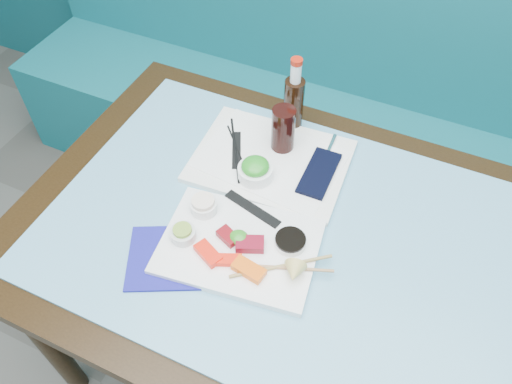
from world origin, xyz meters
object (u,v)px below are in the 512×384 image
at_px(dining_table, 303,259).
at_px(sashimi_plate, 239,247).
at_px(booth_bench, 375,132).
at_px(serving_tray, 271,161).
at_px(cola_bottle_body, 293,105).
at_px(seaweed_bowl, 255,172).
at_px(blue_napkin, 166,257).
at_px(cola_glass, 283,129).

xyz_separation_m(dining_table, sashimi_plate, (-0.13, -0.09, 0.10)).
relative_size(booth_bench, serving_tray, 7.57).
bearing_deg(serving_tray, sashimi_plate, -84.67).
xyz_separation_m(booth_bench, cola_bottle_body, (-0.17, -0.50, 0.46)).
relative_size(sashimi_plate, seaweed_bowl, 3.96).
xyz_separation_m(dining_table, seaweed_bowl, (-0.18, 0.11, 0.12)).
xyz_separation_m(serving_tray, cola_bottle_body, (-0.00, 0.16, 0.07)).
bearing_deg(booth_bench, blue_napkin, -104.67).
height_order(booth_bench, seaweed_bowl, booth_bench).
bearing_deg(dining_table, cola_glass, 123.55).
bearing_deg(seaweed_bowl, serving_tray, 82.41).
bearing_deg(cola_glass, sashimi_plate, -84.35).
bearing_deg(serving_tray, cola_bottle_body, 87.10).
height_order(seaweed_bowl, blue_napkin, seaweed_bowl).
xyz_separation_m(dining_table, cola_bottle_body, (-0.17, 0.34, 0.17)).
xyz_separation_m(booth_bench, dining_table, (0.00, -0.84, 0.29)).
distance_m(seaweed_bowl, cola_bottle_body, 0.24).
height_order(dining_table, serving_tray, serving_tray).
bearing_deg(serving_tray, cola_glass, 76.25).
distance_m(booth_bench, cola_bottle_body, 0.70).
bearing_deg(dining_table, sashimi_plate, -144.09).
bearing_deg(blue_napkin, seaweed_bowl, 73.54).
relative_size(seaweed_bowl, blue_napkin, 0.52).
bearing_deg(booth_bench, seaweed_bowl, -103.93).
bearing_deg(sashimi_plate, serving_tray, 91.25).
bearing_deg(booth_bench, dining_table, -90.00).
distance_m(dining_table, serving_tray, 0.27).
bearing_deg(cola_bottle_body, sashimi_plate, -84.15).
height_order(seaweed_bowl, cola_glass, cola_glass).
bearing_deg(dining_table, serving_tray, 132.36).
relative_size(dining_table, blue_napkin, 8.20).
xyz_separation_m(dining_table, cola_glass, (-0.16, 0.24, 0.17)).
relative_size(booth_bench, seaweed_bowl, 33.62).
height_order(serving_tray, cola_glass, cola_glass).
relative_size(sashimi_plate, cola_glass, 2.78).
distance_m(serving_tray, blue_napkin, 0.38).
relative_size(booth_bench, cola_glass, 23.61).
distance_m(sashimi_plate, seaweed_bowl, 0.21).
relative_size(booth_bench, cola_bottle_body, 19.17).
distance_m(booth_bench, blue_napkin, 1.13).
xyz_separation_m(seaweed_bowl, cola_glass, (0.02, 0.13, 0.05)).
xyz_separation_m(sashimi_plate, cola_bottle_body, (-0.04, 0.43, 0.07)).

